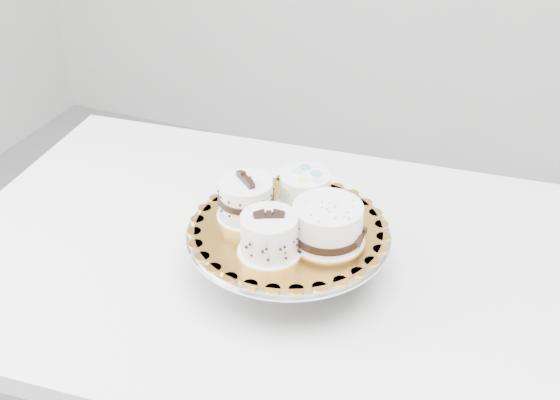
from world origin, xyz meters
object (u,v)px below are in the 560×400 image
at_px(cake_dots, 305,190).
at_px(cake_ribbon, 328,224).
at_px(cake_stand, 288,243).
at_px(cake_board, 289,228).
at_px(cake_swirl, 269,235).
at_px(cake_banded, 246,200).
at_px(table, 272,282).

bearing_deg(cake_dots, cake_ribbon, -36.74).
bearing_deg(cake_ribbon, cake_dots, 131.14).
bearing_deg(cake_dots, cake_stand, -80.44).
distance_m(cake_stand, cake_board, 0.03).
bearing_deg(cake_swirl, cake_board, 62.20).
relative_size(cake_stand, cake_board, 1.09).
distance_m(cake_banded, cake_dots, 0.11).
height_order(table, cake_board, cake_board).
relative_size(cake_stand, cake_ribbon, 2.62).
distance_m(table, cake_banded, 0.21).
xyz_separation_m(cake_stand, cake_dots, (0.00, 0.07, 0.07)).
bearing_deg(table, cake_board, -45.16).
bearing_deg(table, cake_stand, -45.16).
bearing_deg(cake_swirl, cake_stand, 62.20).
bearing_deg(table, cake_banded, -136.21).
xyz_separation_m(cake_stand, cake_board, (0.00, -0.00, 0.03)).
xyz_separation_m(cake_board, cake_ribbon, (0.07, -0.01, 0.03)).
distance_m(cake_swirl, cake_ribbon, 0.10).
bearing_deg(cake_stand, cake_swirl, -93.30).
bearing_deg(cake_swirl, cake_banded, 109.07).
bearing_deg(cake_banded, cake_swirl, -7.10).
xyz_separation_m(cake_banded, cake_dots, (0.09, 0.07, 0.00)).
bearing_deg(table, cake_ribbon, -27.00).
bearing_deg(cake_ribbon, table, 157.53).
height_order(cake_stand, cake_ribbon, cake_ribbon).
bearing_deg(cake_board, cake_swirl, -93.30).
relative_size(cake_stand, cake_banded, 2.69).
relative_size(cake_stand, cake_swirl, 2.85).
relative_size(cake_banded, cake_ribbon, 0.97).
bearing_deg(cake_board, cake_stand, 111.80).
xyz_separation_m(table, cake_swirl, (0.05, -0.12, 0.21)).
bearing_deg(cake_ribbon, cake_banded, 174.37).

